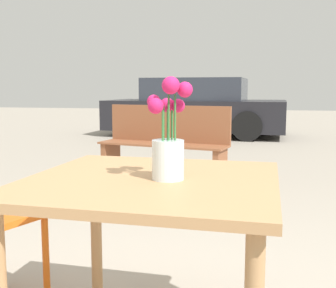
% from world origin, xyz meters
% --- Properties ---
extents(table_front, '(0.87, 0.85, 0.72)m').
position_xyz_m(table_front, '(0.00, 0.00, 0.62)').
color(table_front, tan).
rests_on(table_front, ground_plane).
extents(flower_vase, '(0.15, 0.15, 0.35)m').
position_xyz_m(flower_vase, '(0.06, -0.01, 0.84)').
color(flower_vase, silver).
rests_on(flower_vase, table_front).
extents(bench_near, '(1.45, 0.64, 0.85)m').
position_xyz_m(bench_near, '(-0.63, 3.02, 0.45)').
color(bench_near, brown).
rests_on(bench_near, ground_plane).
extents(parked_car, '(3.95, 2.00, 1.26)m').
position_xyz_m(parked_car, '(-1.03, 7.93, 0.60)').
color(parked_car, black).
rests_on(parked_car, ground_plane).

